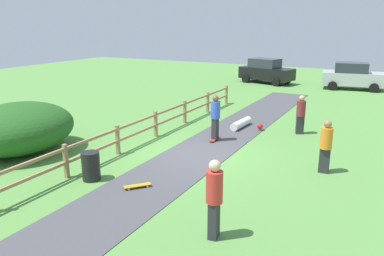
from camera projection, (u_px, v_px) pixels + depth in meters
name	position (u px, v px, depth m)	size (l,w,h in m)	color
ground_plane	(196.00, 154.00, 14.39)	(60.00, 60.00, 0.00)	#568E42
asphalt_path	(196.00, 154.00, 14.39)	(2.40, 28.00, 0.02)	#47474C
wooden_fence	(138.00, 128.00, 15.38)	(0.12, 18.12, 1.10)	#997A51
bush_large	(19.00, 128.00, 14.45)	(3.58, 4.29, 1.86)	#23561E
trash_bin	(91.00, 166.00, 11.99)	(0.56, 0.56, 0.90)	black
skater_riding	(215.00, 115.00, 15.74)	(0.38, 0.80, 1.89)	#B23326
skater_fallen	(243.00, 124.00, 17.90)	(1.30, 1.65, 0.36)	white
skateboard_loose	(137.00, 186.00, 11.45)	(0.67, 0.74, 0.08)	#BF8C19
bystander_red	(214.00, 195.00, 8.60)	(0.42, 0.42, 1.88)	#2D2D33
bystander_maroon	(301.00, 113.00, 16.79)	(0.50, 0.50, 1.70)	#2D2D33
bystander_orange	(326.00, 144.00, 12.43)	(0.39, 0.39, 1.76)	#2D2D33
parked_car_silver	(353.00, 76.00, 27.82)	(4.39, 2.43, 1.92)	#B7B7BC
parked_car_black	(266.00, 71.00, 30.71)	(4.48, 2.71, 1.92)	black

